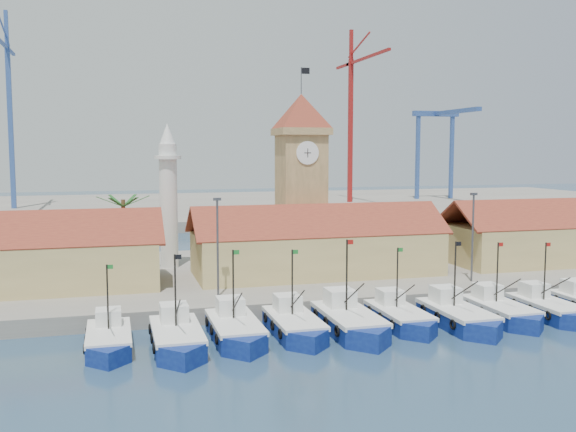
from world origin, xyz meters
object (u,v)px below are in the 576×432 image
object	(u,v)px
boat_5	(401,318)
minaret	(168,195)
clock_tower	(301,175)
boat_0	(109,341)

from	to	relation	value
boat_5	minaret	bearing A→B (deg)	124.47
boat_5	minaret	xyz separation A→B (m)	(-17.03, 24.81, 9.01)
clock_tower	minaret	bearing A→B (deg)	172.39
boat_0	minaret	distance (m)	27.42
clock_tower	minaret	size ratio (longest dim) A/B	1.39
boat_5	clock_tower	distance (m)	25.51
clock_tower	minaret	xyz separation A→B (m)	(-15.00, 2.00, -2.23)
boat_5	minaret	world-z (taller)	minaret
boat_0	boat_5	distance (m)	23.65
minaret	boat_5	bearing A→B (deg)	-55.53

